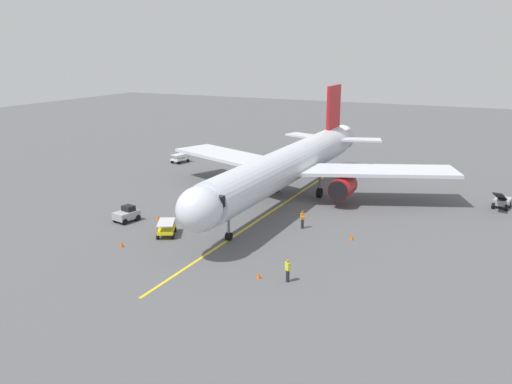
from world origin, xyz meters
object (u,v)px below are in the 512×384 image
at_px(ground_crew_wing_walker, 302,219).
at_px(baggage_cart_rear_apron, 166,228).
at_px(baggage_cart_portside, 180,158).
at_px(tug_near_nose, 127,214).
at_px(safety_cone_wing_starboard, 352,237).
at_px(safety_cone_wing_port, 122,244).
at_px(safety_cone_nose_left, 259,275).
at_px(ground_crew_marshaller, 288,270).
at_px(safety_cone_nose_right, 158,218).
at_px(belt_loader_starboard_side, 502,201).
at_px(airplane, 289,165).

bearing_deg(ground_crew_wing_walker, baggage_cart_rear_apron, 35.05).
bearing_deg(baggage_cart_portside, baggage_cart_rear_apron, 121.56).
bearing_deg(tug_near_nose, safety_cone_wing_starboard, -168.23).
height_order(baggage_cart_rear_apron, safety_cone_wing_port, baggage_cart_rear_apron).
relative_size(baggage_cart_rear_apron, safety_cone_nose_left, 5.37).
bearing_deg(tug_near_nose, baggage_cart_portside, -66.99).
relative_size(ground_crew_marshaller, baggage_cart_portside, 0.61).
height_order(ground_crew_marshaller, tug_near_nose, ground_crew_marshaller).
bearing_deg(baggage_cart_portside, tug_near_nose, 113.01).
bearing_deg(safety_cone_wing_starboard, safety_cone_nose_right, 9.00).
bearing_deg(safety_cone_wing_starboard, baggage_cart_rear_apron, 21.69).
xyz_separation_m(belt_loader_starboard_side, safety_cone_nose_left, (15.09, 27.18, -0.44)).
bearing_deg(baggage_cart_rear_apron, airplane, -109.76).
relative_size(baggage_cart_rear_apron, safety_cone_nose_right, 5.37).
bearing_deg(safety_cone_nose_left, tug_near_nose, -20.41).
height_order(ground_crew_wing_walker, safety_cone_wing_port, ground_crew_wing_walker).
xyz_separation_m(belt_loader_starboard_side, baggage_cart_rear_apron, (26.48, 22.46, -0.06)).
relative_size(airplane, safety_cone_wing_port, 73.15).
bearing_deg(safety_cone_wing_starboard, belt_loader_starboard_side, -124.52).
bearing_deg(safety_cone_wing_port, tug_near_nose, -54.47).
distance_m(airplane, ground_crew_marshaller, 21.32).
xyz_separation_m(belt_loader_starboard_side, safety_cone_wing_port, (28.17, 26.52, -0.44)).
relative_size(tug_near_nose, belt_loader_starboard_side, 0.54).
bearing_deg(safety_cone_wing_starboard, safety_cone_wing_port, 30.92).
bearing_deg(airplane, ground_crew_wing_walker, 120.53).
relative_size(airplane, safety_cone_wing_starboard, 73.15).
height_order(ground_crew_wing_walker, baggage_cart_portside, ground_crew_wing_walker).
height_order(ground_crew_marshaller, safety_cone_nose_left, ground_crew_marshaller).
height_order(ground_crew_wing_walker, tug_near_nose, ground_crew_wing_walker).
bearing_deg(safety_cone_nose_left, baggage_cart_portside, -48.52).
relative_size(belt_loader_starboard_side, safety_cone_wing_port, 8.56).
bearing_deg(safety_cone_nose_left, baggage_cart_rear_apron, -22.50).
distance_m(ground_crew_marshaller, tug_near_nose, 20.20).
height_order(baggage_cart_portside, belt_loader_starboard_side, belt_loader_starboard_side).
distance_m(ground_crew_wing_walker, baggage_cart_rear_apron, 12.43).
height_order(ground_crew_marshaller, baggage_cart_rear_apron, ground_crew_marshaller).
bearing_deg(ground_crew_wing_walker, safety_cone_wing_starboard, 167.70).
bearing_deg(tug_near_nose, safety_cone_nose_left, 159.59).
xyz_separation_m(airplane, safety_cone_nose_right, (8.64, 12.02, -3.73)).
bearing_deg(baggage_cart_rear_apron, baggage_cart_portside, -58.44).
distance_m(ground_crew_marshaller, baggage_cart_rear_apron, 14.18).
xyz_separation_m(airplane, belt_loader_starboard_side, (-21.04, -7.31, -3.29)).
bearing_deg(ground_crew_marshaller, ground_crew_wing_walker, -73.80).
height_order(safety_cone_nose_left, safety_cone_nose_right, same).
height_order(airplane, belt_loader_starboard_side, airplane).
xyz_separation_m(tug_near_nose, baggage_cart_rear_apron, (-5.78, 1.67, -0.05)).
relative_size(safety_cone_nose_left, safety_cone_wing_port, 1.00).
xyz_separation_m(tug_near_nose, baggage_cart_portside, (10.66, -25.10, -0.05)).
bearing_deg(safety_cone_nose_left, airplane, -73.33).
bearing_deg(safety_cone_nose_right, baggage_cart_rear_apron, 135.54).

